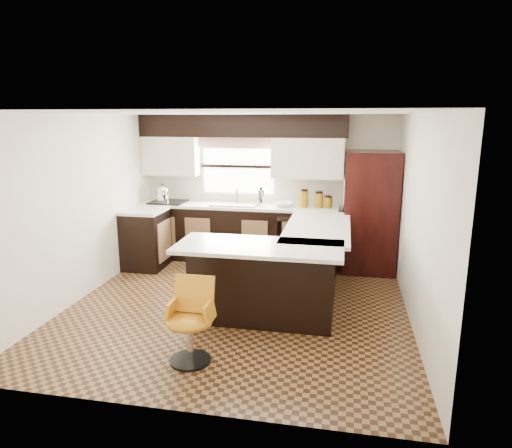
% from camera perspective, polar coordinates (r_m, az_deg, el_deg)
% --- Properties ---
extents(floor, '(4.40, 4.40, 0.00)m').
position_cam_1_polar(floor, '(5.94, -2.24, -10.13)').
color(floor, '#49301A').
rests_on(floor, ground).
extents(ceiling, '(4.40, 4.40, 0.00)m').
position_cam_1_polar(ceiling, '(5.46, -2.47, 13.71)').
color(ceiling, silver).
rests_on(ceiling, wall_back).
extents(wall_back, '(4.40, 0.00, 4.40)m').
position_cam_1_polar(wall_back, '(7.70, 1.44, 4.57)').
color(wall_back, beige).
rests_on(wall_back, floor).
extents(wall_front, '(4.40, 0.00, 4.40)m').
position_cam_1_polar(wall_front, '(3.54, -10.62, -5.88)').
color(wall_front, beige).
rests_on(wall_front, floor).
extents(wall_left, '(0.00, 4.40, 4.40)m').
position_cam_1_polar(wall_left, '(6.39, -21.01, 1.94)').
color(wall_left, beige).
rests_on(wall_left, floor).
extents(wall_right, '(0.00, 4.40, 4.40)m').
position_cam_1_polar(wall_right, '(5.49, 19.50, 0.35)').
color(wall_right, beige).
rests_on(wall_right, floor).
extents(base_cab_back, '(3.30, 0.60, 0.90)m').
position_cam_1_polar(base_cab_back, '(7.65, -2.29, -1.23)').
color(base_cab_back, black).
rests_on(base_cab_back, floor).
extents(base_cab_left, '(0.60, 0.70, 0.90)m').
position_cam_1_polar(base_cab_left, '(7.48, -13.58, -1.92)').
color(base_cab_left, black).
rests_on(base_cab_left, floor).
extents(counter_back, '(3.30, 0.60, 0.04)m').
position_cam_1_polar(counter_back, '(7.54, -2.33, 2.25)').
color(counter_back, silver).
rests_on(counter_back, base_cab_back).
extents(counter_left, '(0.60, 0.70, 0.04)m').
position_cam_1_polar(counter_left, '(7.38, -13.77, 1.63)').
color(counter_left, silver).
rests_on(counter_left, base_cab_left).
extents(soffit, '(3.40, 0.35, 0.36)m').
position_cam_1_polar(soffit, '(7.52, -1.82, 12.17)').
color(soffit, black).
rests_on(soffit, wall_back).
extents(upper_cab_left, '(0.94, 0.35, 0.64)m').
position_cam_1_polar(upper_cab_left, '(7.91, -10.54, 8.37)').
color(upper_cab_left, beige).
rests_on(upper_cab_left, wall_back).
extents(upper_cab_right, '(1.14, 0.35, 0.64)m').
position_cam_1_polar(upper_cab_right, '(7.38, 6.50, 8.19)').
color(upper_cab_right, beige).
rests_on(upper_cab_right, wall_back).
extents(window_pane, '(1.20, 0.02, 0.90)m').
position_cam_1_polar(window_pane, '(7.73, -2.25, 7.21)').
color(window_pane, white).
rests_on(window_pane, wall_back).
extents(valance, '(1.30, 0.06, 0.18)m').
position_cam_1_polar(valance, '(7.66, -2.35, 10.08)').
color(valance, '#D19B93').
rests_on(valance, wall_back).
extents(sink, '(0.75, 0.45, 0.03)m').
position_cam_1_polar(sink, '(7.53, -2.73, 2.51)').
color(sink, '#B2B2B7').
rests_on(sink, counter_back).
extents(dishwasher, '(0.58, 0.03, 0.78)m').
position_cam_1_polar(dishwasher, '(7.22, 4.94, -2.31)').
color(dishwasher, black).
rests_on(dishwasher, floor).
extents(cooktop, '(0.58, 0.50, 0.02)m').
position_cam_1_polar(cooktop, '(7.88, -10.89, 2.74)').
color(cooktop, black).
rests_on(cooktop, counter_back).
extents(peninsula_long, '(0.60, 1.95, 0.90)m').
position_cam_1_polar(peninsula_long, '(6.24, 7.16, -4.65)').
color(peninsula_long, black).
rests_on(peninsula_long, floor).
extents(peninsula_return, '(1.65, 0.60, 0.90)m').
position_cam_1_polar(peninsula_return, '(5.38, 0.78, -7.47)').
color(peninsula_return, black).
rests_on(peninsula_return, floor).
extents(counter_pen_long, '(0.84, 1.95, 0.04)m').
position_cam_1_polar(counter_pen_long, '(6.11, 7.75, -0.45)').
color(counter_pen_long, silver).
rests_on(counter_pen_long, peninsula_long).
extents(counter_pen_return, '(1.89, 0.84, 0.04)m').
position_cam_1_polar(counter_pen_return, '(5.15, 0.40, -2.88)').
color(counter_pen_return, silver).
rests_on(counter_pen_return, peninsula_return).
extents(refrigerator, '(0.80, 0.76, 1.86)m').
position_cam_1_polar(refrigerator, '(7.25, 14.10, 1.47)').
color(refrigerator, black).
rests_on(refrigerator, floor).
extents(bar_chair, '(0.45, 0.45, 0.83)m').
position_cam_1_polar(bar_chair, '(4.55, -8.36, -12.07)').
color(bar_chair, '#BF7712').
rests_on(bar_chair, floor).
extents(kettle, '(0.22, 0.22, 0.30)m').
position_cam_1_polar(kettle, '(7.89, -11.57, 3.91)').
color(kettle, silver).
rests_on(kettle, cooktop).
extents(percolator, '(0.13, 0.13, 0.27)m').
position_cam_1_polar(percolator, '(7.44, 0.63, 3.33)').
color(percolator, silver).
rests_on(percolator, counter_back).
extents(mixing_bowl, '(0.35, 0.35, 0.07)m').
position_cam_1_polar(mixing_bowl, '(7.40, 3.38, 2.49)').
color(mixing_bowl, white).
rests_on(mixing_bowl, counter_back).
extents(canister_large, '(0.14, 0.14, 0.26)m').
position_cam_1_polar(canister_large, '(7.36, 6.03, 3.12)').
color(canister_large, '#7F5A0C').
rests_on(canister_large, counter_back).
extents(canister_med, '(0.13, 0.13, 0.23)m').
position_cam_1_polar(canister_med, '(7.35, 7.87, 2.94)').
color(canister_med, '#7F5A0C').
rests_on(canister_med, counter_back).
extents(canister_small, '(0.13, 0.13, 0.17)m').
position_cam_1_polar(canister_small, '(7.35, 8.98, 2.66)').
color(canister_small, '#7F5A0C').
rests_on(canister_small, counter_back).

